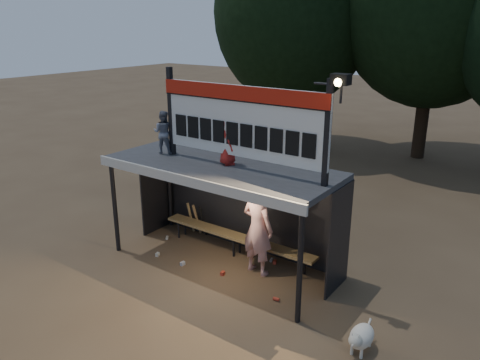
{
  "coord_description": "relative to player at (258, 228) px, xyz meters",
  "views": [
    {
      "loc": [
        5.72,
        -7.33,
        5.09
      ],
      "look_at": [
        0.2,
        0.4,
        1.9
      ],
      "focal_mm": 35.0,
      "sensor_mm": 36.0,
      "label": 1
    }
  ],
  "objects": [
    {
      "name": "dugout_shelter",
      "position": [
        -0.83,
        0.09,
        0.82
      ],
      "size": [
        5.1,
        2.08,
        2.32
      ],
      "color": "#373739",
      "rests_on": "ground"
    },
    {
      "name": "child_a",
      "position": [
        -2.38,
        -0.22,
        1.78
      ],
      "size": [
        0.57,
        0.51,
        0.96
      ],
      "primitive_type": "imported",
      "rotation": [
        0.0,
        0.0,
        3.52
      ],
      "color": "slate",
      "rests_on": "dugout_shelter"
    },
    {
      "name": "player",
      "position": [
        0.0,
        0.0,
        0.0
      ],
      "size": [
        0.8,
        0.57,
        2.05
      ],
      "primitive_type": "imported",
      "rotation": [
        0.0,
        0.0,
        3.03
      ],
      "color": "white",
      "rests_on": "ground"
    },
    {
      "name": "bench",
      "position": [
        -0.83,
        0.39,
        -0.59
      ],
      "size": [
        4.0,
        0.35,
        0.48
      ],
      "color": "#997C48",
      "rests_on": "ground"
    },
    {
      "name": "litter",
      "position": [
        -0.86,
        -0.23,
        -0.99
      ],
      "size": [
        3.75,
        1.43,
        0.08
      ],
      "color": "red",
      "rests_on": "ground"
    },
    {
      "name": "bats",
      "position": [
        -2.26,
        0.66,
        -0.59
      ],
      "size": [
        0.48,
        0.33,
        0.84
      ],
      "color": "#9C7A48",
      "rests_on": "ground"
    },
    {
      "name": "scoreboard_assembly",
      "position": [
        -0.27,
        -0.17,
        2.3
      ],
      "size": [
        4.1,
        0.27,
        1.99
      ],
      "color": "black",
      "rests_on": "dugout_shelter"
    },
    {
      "name": "dog",
      "position": [
        2.79,
        -1.19,
        -0.74
      ],
      "size": [
        0.36,
        0.81,
        0.49
      ],
      "color": "white",
      "rests_on": "ground"
    },
    {
      "name": "ground",
      "position": [
        -0.83,
        -0.16,
        -1.02
      ],
      "size": [
        80.0,
        80.0,
        0.0
      ],
      "primitive_type": "plane",
      "color": "brown",
      "rests_on": "ground"
    },
    {
      "name": "tree_left",
      "position": [
        -4.83,
        9.84,
        4.49
      ],
      "size": [
        6.46,
        6.46,
        9.27
      ],
      "color": "#312015",
      "rests_on": "ground"
    },
    {
      "name": "child_b",
      "position": [
        -0.71,
        -0.08,
        1.8
      ],
      "size": [
        0.58,
        0.57,
        1.01
      ],
      "primitive_type": "imported",
      "rotation": [
        0.0,
        0.0,
        2.39
      ],
      "color": "#B0201B",
      "rests_on": "dugout_shelter"
    }
  ]
}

